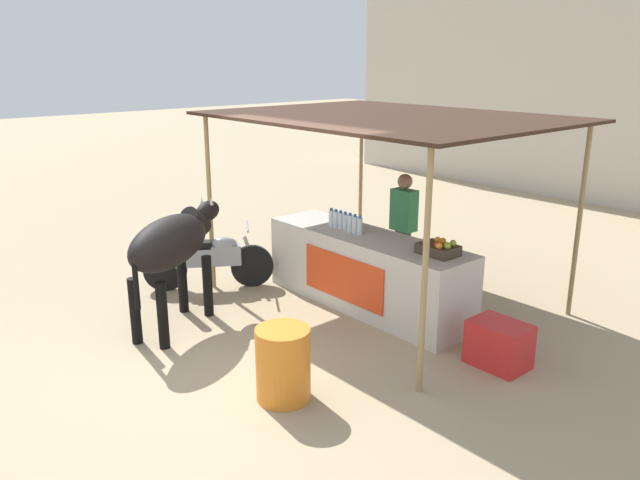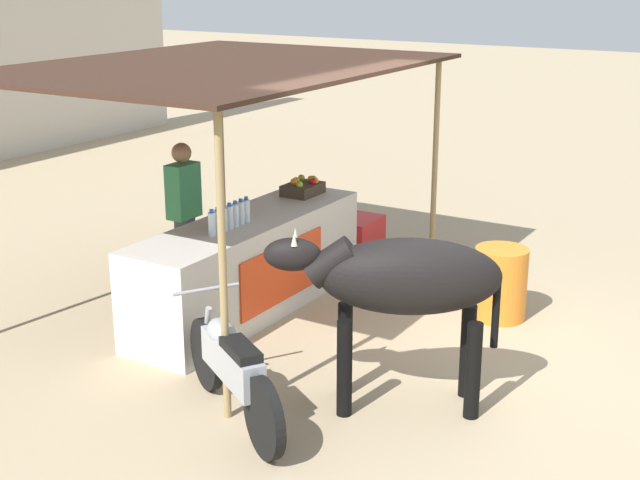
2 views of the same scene
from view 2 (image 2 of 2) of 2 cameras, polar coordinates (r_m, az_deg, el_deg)
name	(u,v)px [view 2 (image 2 of 2)]	position (r m, az deg, el deg)	size (l,w,h in m)	color
ground_plane	(452,358)	(8.07, 8.42, -7.48)	(60.00, 60.00, 0.00)	tan
stall_counter	(249,265)	(8.89, -4.58, -1.64)	(3.00, 0.82, 0.96)	beige
stall_awning	(218,73)	(8.65, -6.54, 10.54)	(4.20, 3.20, 2.45)	#382319
water_bottle_row	(230,217)	(8.41, -5.80, 1.49)	(0.61, 0.07, 0.25)	silver
fruit_crate	(303,188)	(9.64, -1.08, 3.37)	(0.44, 0.32, 0.18)	#3F3326
vendor_behind_counter	(185,220)	(9.18, -8.66, 1.26)	(0.34, 0.22, 1.65)	#383842
cooler_box	(358,237)	(10.59, 2.44, 0.18)	(0.60, 0.44, 0.48)	red
water_barrel	(500,283)	(8.90, 11.46, -2.74)	(0.52, 0.52, 0.72)	orange
cow	(401,282)	(6.81, 5.22, -2.71)	(1.20, 1.77, 1.44)	black
motorcycle_parked	(232,367)	(6.85, -5.67, -8.09)	(1.05, 1.56, 0.90)	black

